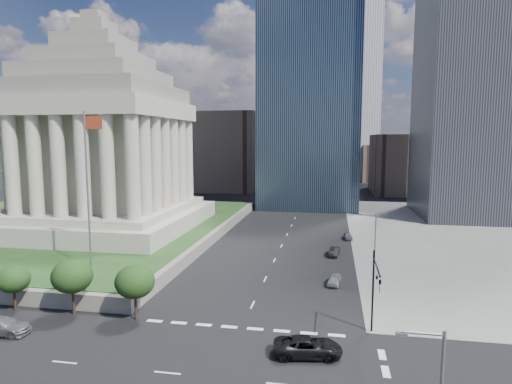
% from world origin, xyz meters
% --- Properties ---
extents(ground, '(500.00, 500.00, 0.00)m').
position_xyz_m(ground, '(0.00, 100.00, 0.00)').
color(ground, black).
rests_on(ground, ground).
extents(plaza_terrace, '(66.00, 70.00, 1.80)m').
position_xyz_m(plaza_terrace, '(-45.00, 50.00, 0.90)').
color(plaza_terrace, '#686659').
rests_on(plaza_terrace, ground).
extents(plaza_lawn, '(64.00, 68.00, 0.10)m').
position_xyz_m(plaza_lawn, '(-45.00, 50.00, 1.85)').
color(plaza_lawn, '#1F3A18').
rests_on(plaza_lawn, plaza_terrace).
extents(war_memorial, '(34.00, 34.00, 39.00)m').
position_xyz_m(war_memorial, '(-34.00, 48.00, 21.40)').
color(war_memorial, '#B0A994').
rests_on(war_memorial, plaza_lawn).
extents(flagpole, '(2.52, 0.24, 20.00)m').
position_xyz_m(flagpole, '(-21.83, 24.00, 13.11)').
color(flagpole, slate).
rests_on(flagpole, plaza_lawn).
extents(midrise_glass, '(26.00, 26.00, 60.00)m').
position_xyz_m(midrise_glass, '(2.00, 95.00, 30.00)').
color(midrise_glass, black).
rests_on(midrise_glass, ground).
extents(highrise_ne, '(26.00, 28.00, 100.00)m').
position_xyz_m(highrise_ne, '(42.00, 85.00, 50.00)').
color(highrise_ne, black).
rests_on(highrise_ne, ground).
extents(building_filler_ne, '(20.00, 30.00, 20.00)m').
position_xyz_m(building_filler_ne, '(32.00, 130.00, 10.00)').
color(building_filler_ne, brown).
rests_on(building_filler_ne, ground).
extents(building_filler_nw, '(24.00, 30.00, 28.00)m').
position_xyz_m(building_filler_nw, '(-30.00, 130.00, 14.00)').
color(building_filler_nw, brown).
rests_on(building_filler_nw, ground).
extents(traffic_signal_ne, '(0.30, 5.74, 8.00)m').
position_xyz_m(traffic_signal_ne, '(12.50, 13.70, 5.25)').
color(traffic_signal_ne, black).
rests_on(traffic_signal_ne, ground).
extents(street_lamp_north, '(2.13, 0.22, 10.00)m').
position_xyz_m(street_lamp_north, '(13.33, 25.00, 5.66)').
color(street_lamp_north, slate).
rests_on(street_lamp_north, ground).
extents(pickup_truck, '(6.20, 3.56, 1.63)m').
position_xyz_m(pickup_truck, '(6.74, 9.70, 0.81)').
color(pickup_truck, black).
rests_on(pickup_truck, ground).
extents(suv_grey, '(5.71, 2.69, 1.61)m').
position_xyz_m(suv_grey, '(-22.12, 8.66, 0.80)').
color(suv_grey, '#56585D').
rests_on(suv_grey, ground).
extents(parked_sedan_near, '(2.03, 3.92, 1.28)m').
position_xyz_m(parked_sedan_near, '(9.00, 28.42, 0.64)').
color(parked_sedan_near, gray).
rests_on(parked_sedan_near, ground).
extents(parked_sedan_mid, '(1.87, 4.13, 1.31)m').
position_xyz_m(parked_sedan_mid, '(9.00, 42.24, 0.66)').
color(parked_sedan_mid, black).
rests_on(parked_sedan_mid, ground).
extents(parked_sedan_far, '(3.68, 1.71, 1.22)m').
position_xyz_m(parked_sedan_far, '(11.50, 54.10, 0.61)').
color(parked_sedan_far, '#55585C').
rests_on(parked_sedan_far, ground).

